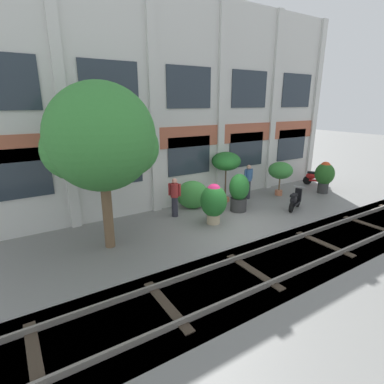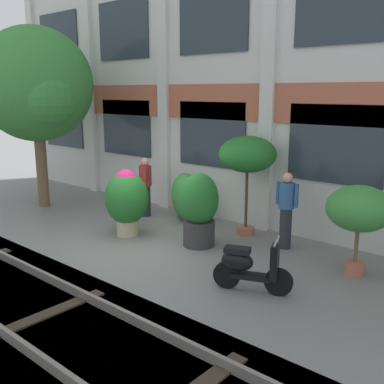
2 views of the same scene
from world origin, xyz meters
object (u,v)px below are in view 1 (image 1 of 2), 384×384
Objects in this scene: potted_plant_glazed_jar at (239,192)px; topiary_hedge at (192,195)px; potted_plant_ribbed_drum at (214,201)px; potted_plant_tall_urn at (280,171)px; potted_plant_stone_basin at (325,175)px; resident_by_doorway at (248,181)px; broadleaf_tree at (101,140)px; scooter_near_curb at (315,178)px; potted_plant_terracotta_small at (226,162)px; resident_watching_tracks at (175,196)px; scooter_second_parked at (295,200)px.

potted_plant_glazed_jar is 1.19× the size of topiary_hedge.
potted_plant_ribbed_drum is 5.18m from potted_plant_tall_urn.
resident_by_doorway is (-3.97, 1.40, -0.07)m from potted_plant_stone_basin.
scooter_near_curb is at bearing 5.81° from broadleaf_tree.
broadleaf_tree is 6.54m from potted_plant_terracotta_small.
broadleaf_tree is 3.19× the size of resident_watching_tracks.
resident_watching_tracks is at bearing 161.35° from potted_plant_glazed_jar.
potted_plant_ribbed_drum is 3.69m from resident_by_doorway.
potted_plant_tall_urn reaches higher than resident_watching_tracks.
potted_plant_glazed_jar is 0.98× the size of resident_by_doorway.
potted_plant_glazed_jar is 2.52m from scooter_second_parked.
resident_watching_tracks is at bearing -171.44° from potted_plant_terracotta_small.
potted_plant_stone_basin reaches higher than scooter_second_parked.
potted_plant_glazed_jar is at bearing 3.31° from broadleaf_tree.
topiary_hedge is (-8.02, 0.39, 0.20)m from scooter_near_curb.
scooter_second_parked is (1.82, -2.59, -1.46)m from potted_plant_terracotta_small.
potted_plant_tall_urn is 1.02× the size of resident_by_doorway.
resident_by_doorway is at bearing 135.98° from resident_watching_tracks.
potted_plant_tall_urn is 1.30× the size of scooter_second_parked.
scooter_near_curb is (6.14, -0.44, -1.46)m from potted_plant_terracotta_small.
potted_plant_glazed_jar is 2.81m from resident_watching_tracks.
broadleaf_tree is 9.37m from potted_plant_tall_urn.
potted_plant_tall_urn is at bearing -13.30° from potted_plant_terracotta_small.
topiary_hedge is (-1.88, -0.05, -1.26)m from potted_plant_terracotta_small.
potted_plant_tall_urn is 4.89m from topiary_hedge.
potted_plant_ribbed_drum reaches higher than scooter_near_curb.
potted_plant_ribbed_drum is at bearing -3.11° from broadleaf_tree.
resident_by_doorway is 3.10m from topiary_hedge.
potted_plant_ribbed_drum is (-7.27, -0.26, -0.07)m from potted_plant_stone_basin.
potted_plant_stone_basin is at bearing 0.19° from broadleaf_tree.
resident_by_doorway is (-0.62, 2.34, 0.47)m from scooter_second_parked.
broadleaf_tree is 3.93× the size of scooter_second_parked.
potted_plant_terracotta_small is 2.26m from topiary_hedge.
scooter_near_curb is at bearing 133.27° from resident_watching_tracks.
resident_watching_tracks is (-8.18, 1.20, -0.11)m from potted_plant_stone_basin.
topiary_hedge is at bearing 139.99° from potted_plant_glazed_jar.
potted_plant_glazed_jar is 3.35m from potted_plant_tall_urn.
potted_plant_ribbed_drum is (-1.76, -0.55, 0.04)m from potted_plant_glazed_jar.
broadleaf_tree reaches higher than potted_plant_ribbed_drum.
resident_watching_tracks reaches higher than scooter_second_parked.
potted_plant_tall_urn reaches higher than topiary_hedge.
scooter_second_parked is (-1.11, -1.90, -0.82)m from potted_plant_tall_urn.
topiary_hedge reaches higher than scooter_near_curb.
topiary_hedge is at bearing 172.40° from potted_plant_tall_urn.
resident_watching_tracks is at bearing 134.44° from scooter_second_parked.
broadleaf_tree is 4.26× the size of scooter_near_curb.
potted_plant_stone_basin is at bearing -23.02° from potted_plant_tall_urn.
potted_plant_stone_basin is at bearing 124.86° from resident_watching_tracks.
potted_plant_tall_urn is (5.02, 1.21, 0.35)m from potted_plant_ribbed_drum.
potted_plant_stone_basin is 7.28m from potted_plant_ribbed_drum.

